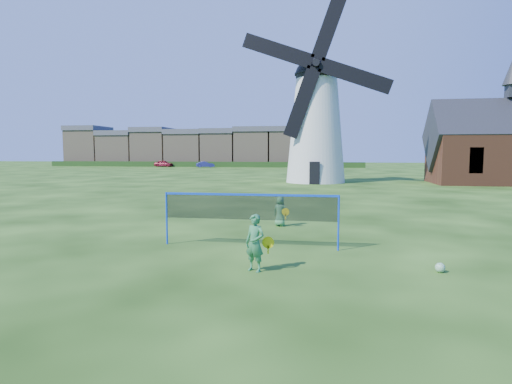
{
  "coord_description": "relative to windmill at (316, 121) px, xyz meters",
  "views": [
    {
      "loc": [
        2.38,
        -12.32,
        2.71
      ],
      "look_at": [
        0.2,
        0.5,
        1.5
      ],
      "focal_mm": 29.71,
      "sensor_mm": 36.0,
      "label": 1
    }
  ],
  "objects": [
    {
      "name": "terraced_houses",
      "position": [
        -27.88,
        45.2,
        -1.72
      ],
      "size": [
        51.29,
        8.4,
        8.32
      ],
      "color": "#9F876A",
      "rests_on": "ground"
    },
    {
      "name": "car_right",
      "position": [
        -21.2,
        36.29,
        -5.06
      ],
      "size": [
        3.54,
        2.24,
        1.1
      ],
      "primitive_type": "imported",
      "rotation": [
        0.0,
        0.0,
        1.92
      ],
      "color": "navy",
      "rests_on": "ground"
    },
    {
      "name": "player_boy",
      "position": [
        -0.59,
        -23.69,
        -5.06
      ],
      "size": [
        0.67,
        0.51,
        1.1
      ],
      "rotation": [
        0.0,
        0.0,
        2.8
      ],
      "color": "#489655",
      "rests_on": "ground"
    },
    {
      "name": "windmill",
      "position": [
        0.0,
        0.0,
        0.0
      ],
      "size": [
        12.79,
        5.33,
        16.69
      ],
      "color": "white",
      "rests_on": "ground"
    },
    {
      "name": "ground",
      "position": [
        -1.25,
        -26.8,
        -5.61
      ],
      "size": [
        220.0,
        220.0,
        0.0
      ],
      "primitive_type": "plane",
      "color": "black",
      "rests_on": "ground"
    },
    {
      "name": "chapel",
      "position": [
        16.58,
        0.64,
        -2.47
      ],
      "size": [
        13.2,
        6.4,
        11.16
      ],
      "color": "brown",
      "rests_on": "ground"
    },
    {
      "name": "badminton_net",
      "position": [
        -1.06,
        -27.34,
        -4.47
      ],
      "size": [
        5.05,
        0.05,
        1.55
      ],
      "color": "blue",
      "rests_on": "ground"
    },
    {
      "name": "player_girl",
      "position": [
        -0.49,
        -29.76,
        -4.95
      ],
      "size": [
        0.7,
        0.48,
        1.32
      ],
      "rotation": [
        0.0,
        0.0,
        -0.42
      ],
      "color": "#33804B",
      "rests_on": "ground"
    },
    {
      "name": "hedge",
      "position": [
        -23.25,
        39.2,
        -5.11
      ],
      "size": [
        62.0,
        0.8,
        1.0
      ],
      "primitive_type": "cube",
      "color": "#193814",
      "rests_on": "ground"
    },
    {
      "name": "play_ball",
      "position": [
        3.67,
        -29.15,
        -5.5
      ],
      "size": [
        0.22,
        0.22,
        0.22
      ],
      "primitive_type": "sphere",
      "color": "green",
      "rests_on": "ground"
    },
    {
      "name": "car_left",
      "position": [
        -30.17,
        38.48,
        -4.99
      ],
      "size": [
        3.77,
        1.83,
        1.24
      ],
      "primitive_type": "imported",
      "rotation": [
        0.0,
        0.0,
        1.47
      ],
      "color": "maroon",
      "rests_on": "ground"
    }
  ]
}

